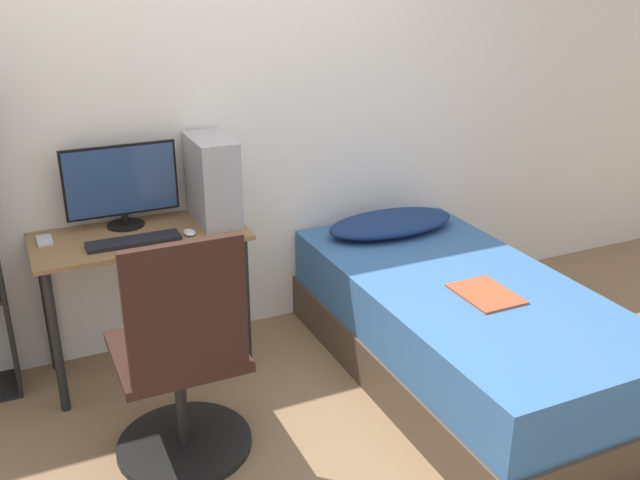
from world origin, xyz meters
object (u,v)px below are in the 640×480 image
object	(u,v)px
bed	(462,331)
pc_tower	(212,179)
office_chair	(182,376)
monitor	(121,184)
keyboard	(134,241)

from	to	relation	value
bed	pc_tower	bearing A→B (deg)	142.30
bed	office_chair	bearing A→B (deg)	-178.47
office_chair	bed	bearing A→B (deg)	1.53
monitor	pc_tower	distance (m)	0.44
pc_tower	monitor	bearing A→B (deg)	166.56
monitor	pc_tower	world-z (taller)	pc_tower
monitor	pc_tower	xyz separation A→B (m)	(0.43, -0.10, -0.00)
monitor	keyboard	world-z (taller)	monitor
office_chair	monitor	size ratio (longest dim) A/B	1.92
office_chair	bed	distance (m)	1.42
keyboard	office_chair	bearing A→B (deg)	-87.33
office_chair	monitor	xyz separation A→B (m)	(-0.02, 0.92, 0.56)
keyboard	pc_tower	size ratio (longest dim) A/B	1.01
pc_tower	office_chair	bearing A→B (deg)	-116.34
monitor	keyboard	size ratio (longest dim) A/B	1.27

